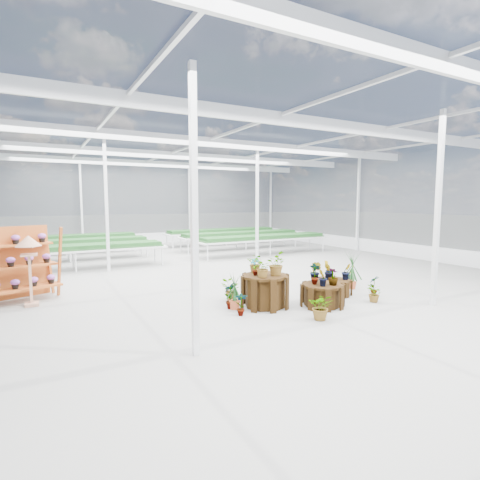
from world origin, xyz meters
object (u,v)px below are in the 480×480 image
shelf_rack (20,264)px  plinth_low (334,287)px  plinth_tall (265,291)px  bird_table (30,271)px  plinth_mid (322,295)px

shelf_rack → plinth_low: bearing=-42.5°
plinth_tall → plinth_low: (2.20, 0.10, -0.17)m
plinth_tall → bird_table: bearing=150.6°
plinth_low → bird_table: 7.44m
plinth_mid → bird_table: bearing=151.2°
plinth_mid → shelf_rack: 7.34m
plinth_low → plinth_tall: bearing=-177.4°
plinth_mid → shelf_rack: shelf_rack is taller
shelf_rack → bird_table: 0.67m
plinth_mid → shelf_rack: size_ratio=0.54×
plinth_tall → plinth_mid: size_ratio=1.11×
plinth_low → bird_table: bearing=159.7°
plinth_mid → plinth_low: (1.00, 0.70, -0.06)m
bird_table → plinth_tall: bearing=-45.7°
plinth_low → shelf_rack: 7.89m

